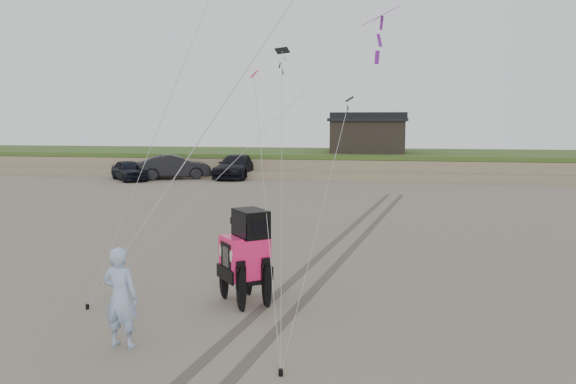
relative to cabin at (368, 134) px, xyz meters
name	(u,v)px	position (x,y,z in m)	size (l,w,h in m)	color
ground	(212,332)	(-2.00, -37.00, -3.24)	(160.00, 160.00, 0.00)	#6B6054
dune_ridge	(344,162)	(-2.00, 0.50, -2.42)	(160.00, 14.25, 1.73)	#7A6B54
cabin	(368,134)	(0.00, 0.00, 0.00)	(6.40, 5.40, 3.35)	black
truck_a	(129,170)	(-17.14, -9.23, -2.48)	(1.78, 4.42, 1.51)	black
truck_b	(174,167)	(-14.26, -7.64, -2.33)	(1.91, 5.48, 1.81)	black
truck_c	(236,166)	(-9.83, -6.11, -2.36)	(2.45, 6.04, 1.75)	black
jeep	(245,266)	(-1.78, -35.03, -2.33)	(2.11, 4.88, 1.82)	#FF1F68
man	(121,297)	(-3.49, -38.03, -2.24)	(0.73, 0.48, 1.99)	#809CC6
stake_main	(87,307)	(-5.31, -36.12, -3.18)	(0.08, 0.08, 0.12)	black
stake_aux	(281,372)	(-0.20, -38.74, -3.18)	(0.08, 0.08, 0.12)	black
tire_tracks	(339,249)	(0.00, -29.00, -3.23)	(5.22, 29.74, 0.01)	#4C443D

